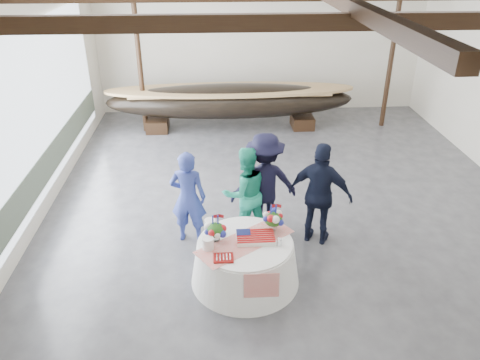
{
  "coord_description": "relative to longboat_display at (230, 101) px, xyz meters",
  "views": [
    {
      "loc": [
        -1.53,
        -8.57,
        5.06
      ],
      "look_at": [
        -1.08,
        -1.1,
        1.13
      ],
      "focal_mm": 35.0,
      "sensor_mm": 36.0,
      "label": 1
    }
  ],
  "objects": [
    {
      "name": "floor",
      "position": [
        1.03,
        -4.34,
        -0.85
      ],
      "size": [
        10.0,
        12.0,
        0.01
      ],
      "primitive_type": "cube",
      "color": "#3D3D42",
      "rests_on": "ground"
    },
    {
      "name": "wall_back",
      "position": [
        1.03,
        1.66,
        1.4
      ],
      "size": [
        10.0,
        0.02,
        4.5
      ],
      "primitive_type": "cube",
      "color": "silver",
      "rests_on": "ground"
    },
    {
      "name": "wall_front",
      "position": [
        1.03,
        -10.34,
        1.4
      ],
      "size": [
        10.0,
        0.02,
        4.5
      ],
      "primitive_type": "cube",
      "color": "silver",
      "rests_on": "ground"
    },
    {
      "name": "wall_left",
      "position": [
        -3.97,
        -4.34,
        1.4
      ],
      "size": [
        0.02,
        12.0,
        4.5
      ],
      "primitive_type": "cube",
      "color": "silver",
      "rests_on": "ground"
    },
    {
      "name": "open_bay",
      "position": [
        -3.91,
        -3.34,
        0.98
      ],
      "size": [
        0.03,
        7.0,
        3.2
      ],
      "color": "silver",
      "rests_on": "ground"
    },
    {
      "name": "longboat_display",
      "position": [
        0.0,
        0.0,
        0.0
      ],
      "size": [
        7.08,
        1.42,
        1.33
      ],
      "color": "black",
      "rests_on": "ground"
    },
    {
      "name": "banquet_table",
      "position": [
        -0.05,
        -6.84,
        -0.47
      ],
      "size": [
        1.77,
        1.77,
        0.76
      ],
      "color": "white",
      "rests_on": "ground"
    },
    {
      "name": "tabletop_items",
      "position": [
        -0.09,
        -6.71,
        0.06
      ],
      "size": [
        1.66,
        1.38,
        0.4
      ],
      "color": "red",
      "rests_on": "banquet_table"
    },
    {
      "name": "guest_woman_blue",
      "position": [
        -0.99,
        -5.6,
        0.05
      ],
      "size": [
        0.71,
        0.53,
        1.79
      ],
      "primitive_type": "imported",
      "rotation": [
        0.0,
        0.0,
        2.98
      ],
      "color": "navy",
      "rests_on": "ground"
    },
    {
      "name": "guest_woman_teal",
      "position": [
        0.04,
        -5.49,
        0.04
      ],
      "size": [
        1.03,
        0.91,
        1.78
      ],
      "primitive_type": "imported",
      "rotation": [
        0.0,
        0.0,
        3.46
      ],
      "color": "#1FA381",
      "rests_on": "ground"
    },
    {
      "name": "guest_man_left",
      "position": [
        0.42,
        -5.29,
        0.13
      ],
      "size": [
        1.35,
        0.89,
        1.95
      ],
      "primitive_type": "imported",
      "rotation": [
        0.0,
        0.0,
        3.28
      ],
      "color": "black",
      "rests_on": "ground"
    },
    {
      "name": "guest_man_right",
      "position": [
        1.36,
        -5.78,
        0.13
      ],
      "size": [
        1.24,
        0.91,
        1.95
      ],
      "primitive_type": "imported",
      "rotation": [
        0.0,
        0.0,
        2.71
      ],
      "color": "black",
      "rests_on": "ground"
    }
  ]
}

